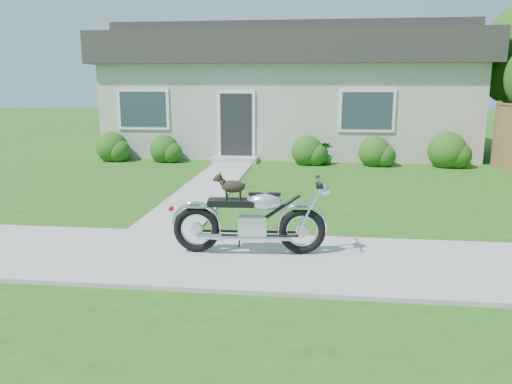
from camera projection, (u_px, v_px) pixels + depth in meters
ground at (242, 259)px, 6.99m from camera, size 80.00×80.00×0.00m
sidewalk at (242, 258)px, 6.99m from camera, size 24.00×2.20×0.04m
walkway at (211, 185)px, 12.01m from camera, size 1.20×8.00×0.03m
house at (290, 90)px, 18.16m from camera, size 12.60×7.03×4.50m
shrub_row at (293, 150)px, 15.11m from camera, size 11.28×1.11×1.11m
potted_plant_left at (158, 150)px, 15.67m from camera, size 0.78×0.74×0.70m
potted_plant_right at (326, 153)px, 15.06m from camera, size 0.46×0.46×0.68m
motorcycle_with_dog at (252, 219)px, 7.03m from camera, size 2.22×0.60×1.14m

